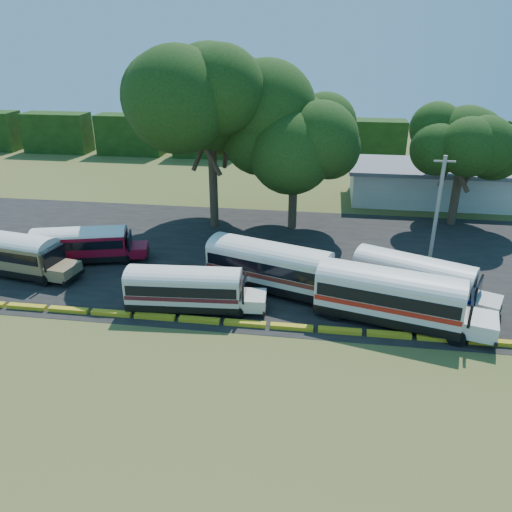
# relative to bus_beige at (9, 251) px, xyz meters

# --- Properties ---
(ground) EXTENTS (160.00, 160.00, 0.00)m
(ground) POSITION_rel_bus_beige_xyz_m (17.62, -5.92, -1.90)
(ground) COLOR #3C551C
(ground) RESTS_ON ground
(asphalt_strip) EXTENTS (64.00, 24.00, 0.02)m
(asphalt_strip) POSITION_rel_bus_beige_xyz_m (18.62, 6.08, -1.89)
(asphalt_strip) COLOR black
(asphalt_strip) RESTS_ON ground
(curb) EXTENTS (53.70, 0.45, 0.30)m
(curb) POSITION_rel_bus_beige_xyz_m (17.62, -4.92, -1.75)
(curb) COLOR gold
(curb) RESTS_ON ground
(terminal_building) EXTENTS (19.00, 9.00, 4.00)m
(terminal_building) POSITION_rel_bus_beige_xyz_m (35.62, 24.08, 0.13)
(terminal_building) COLOR beige
(terminal_building) RESTS_ON ground
(treeline_backdrop) EXTENTS (130.00, 4.00, 6.00)m
(treeline_backdrop) POSITION_rel_bus_beige_xyz_m (17.62, 42.08, 1.10)
(treeline_backdrop) COLOR black
(treeline_backdrop) RESTS_ON ground
(bus_beige) EXTENTS (10.36, 4.09, 3.32)m
(bus_beige) POSITION_rel_bus_beige_xyz_m (0.00, 0.00, 0.00)
(bus_beige) COLOR black
(bus_beige) RESTS_ON ground
(bus_red) EXTENTS (9.30, 4.47, 2.97)m
(bus_red) POSITION_rel_bus_beige_xyz_m (4.57, 2.90, -0.20)
(bus_red) COLOR black
(bus_red) RESTS_ON ground
(bus_cream_west) EXTENTS (9.44, 2.92, 3.06)m
(bus_cream_west) POSITION_rel_bus_beige_xyz_m (14.99, -3.43, -0.17)
(bus_cream_west) COLOR black
(bus_cream_west) RESTS_ON ground
(bus_cream_east) EXTENTS (11.22, 5.92, 3.59)m
(bus_cream_east) POSITION_rel_bus_beige_xyz_m (20.23, 0.23, 0.13)
(bus_cream_east) COLOR black
(bus_cream_east) RESTS_ON ground
(bus_white_red) EXTENTS (11.41, 5.37, 3.64)m
(bus_white_red) POSITION_rel_bus_beige_xyz_m (28.32, -3.18, 0.16)
(bus_white_red) COLOR black
(bus_white_red) RESTS_ON ground
(bus_white_blue) EXTENTS (9.96, 6.09, 3.23)m
(bus_white_blue) POSITION_rel_bus_beige_xyz_m (30.25, 0.17, -0.08)
(bus_white_blue) COLOR black
(bus_white_blue) RESTS_ON ground
(tree_west) EXTENTS (12.57, 12.57, 16.64)m
(tree_west) POSITION_rel_bus_beige_xyz_m (13.23, 12.68, 10.09)
(tree_west) COLOR #39291C
(tree_west) RESTS_ON ground
(tree_center) EXTENTS (9.81, 9.81, 12.57)m
(tree_center) POSITION_rel_bus_beige_xyz_m (20.72, 13.29, 7.03)
(tree_center) COLOR #39291C
(tree_center) RESTS_ON ground
(tree_east) EXTENTS (8.14, 8.14, 11.32)m
(tree_east) POSITION_rel_bus_beige_xyz_m (36.15, 16.54, 6.36)
(tree_east) COLOR #39291C
(tree_east) RESTS_ON ground
(utility_pole) EXTENTS (1.60, 0.30, 8.79)m
(utility_pole) POSITION_rel_bus_beige_xyz_m (32.48, 6.85, 2.61)
(utility_pole) COLOR gray
(utility_pole) RESTS_ON ground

